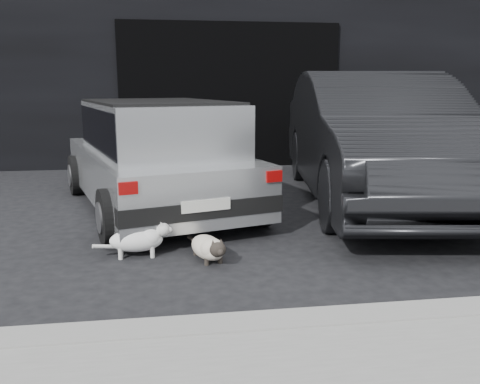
{
  "coord_description": "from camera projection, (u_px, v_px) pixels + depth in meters",
  "views": [
    {
      "loc": [
        -0.2,
        -5.37,
        1.5
      ],
      "look_at": [
        0.49,
        -0.71,
        0.5
      ],
      "focal_mm": 38.0,
      "sensor_mm": 36.0,
      "label": 1
    }
  ],
  "objects": [
    {
      "name": "ground",
      "position": [
        187.0,
        225.0,
        5.53
      ],
      "size": [
        80.0,
        80.0,
        0.0
      ],
      "primitive_type": "plane",
      "color": "black",
      "rests_on": "ground"
    },
    {
      "name": "building_facade",
      "position": [
        218.0,
        37.0,
        10.96
      ],
      "size": [
        34.0,
        4.0,
        5.0
      ],
      "primitive_type": "cube",
      "color": "black",
      "rests_on": "ground"
    },
    {
      "name": "garage_opening",
      "position": [
        230.0,
        96.0,
        9.27
      ],
      "size": [
        4.0,
        0.1,
        2.6
      ],
      "primitive_type": "cube",
      "color": "black",
      "rests_on": "ground"
    },
    {
      "name": "curb",
      "position": [
        366.0,
        321.0,
        3.15
      ],
      "size": [
        18.0,
        0.25,
        0.12
      ],
      "primitive_type": "cube",
      "color": "gray",
      "rests_on": "ground"
    },
    {
      "name": "silver_hatchback",
      "position": [
        156.0,
        151.0,
        6.08
      ],
      "size": [
        2.52,
        3.88,
        1.32
      ],
      "rotation": [
        0.0,
        0.0,
        0.28
      ],
      "color": "#B5B8BA",
      "rests_on": "ground"
    },
    {
      "name": "second_car",
      "position": [
        375.0,
        137.0,
        6.51
      ],
      "size": [
        2.49,
        5.27,
        1.67
      ],
      "primitive_type": "imported",
      "rotation": [
        0.0,
        0.0,
        -0.15
      ],
      "color": "black",
      "rests_on": "ground"
    },
    {
      "name": "cat_siamese",
      "position": [
        209.0,
        248.0,
        4.39
      ],
      "size": [
        0.37,
        0.7,
        0.25
      ],
      "rotation": [
        0.0,
        0.0,
        3.41
      ],
      "color": "beige",
      "rests_on": "ground"
    },
    {
      "name": "cat_white",
      "position": [
        140.0,
        239.0,
        4.49
      ],
      "size": [
        0.7,
        0.24,
        0.32
      ],
      "rotation": [
        0.0,
        0.0,
        -1.56
      ],
      "color": "white",
      "rests_on": "ground"
    }
  ]
}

